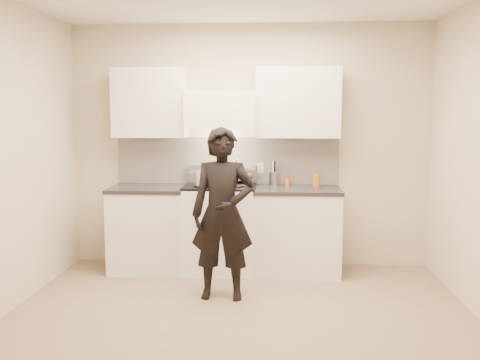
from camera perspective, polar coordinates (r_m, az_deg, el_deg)
name	(u,v)px	position (r m, az deg, el deg)	size (l,w,h in m)	color
ground_plane	(239,320)	(4.60, -0.11, -14.73)	(4.00, 4.00, 0.00)	#857258
room_shell	(235,126)	(4.64, -0.52, 5.73)	(4.04, 3.54, 2.70)	beige
stove	(220,228)	(5.84, -2.12, -5.11)	(0.76, 0.65, 0.96)	white
counter_right	(297,230)	(5.82, 6.06, -5.33)	(0.92, 0.67, 0.92)	white
counter_left	(150,228)	(5.98, -9.61, -5.07)	(0.82, 0.67, 0.92)	white
wok	(239,173)	(5.88, -0.07, 0.70)	(0.36, 0.44, 0.29)	silver
stock_pot	(206,178)	(5.62, -3.66, 0.24)	(0.34, 0.25, 0.16)	silver
utensil_crock	(274,177)	(5.97, 3.61, 0.30)	(0.10, 0.10, 0.28)	#9796A2
spice_jar	(288,181)	(5.95, 5.11, -0.06)	(0.05, 0.05, 0.10)	orange
oil_glass	(317,180)	(5.86, 8.17, -0.02)	(0.08, 0.08, 0.14)	#B35C11
person	(223,214)	(4.91, -1.85, -3.63)	(0.58, 0.38, 1.59)	black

